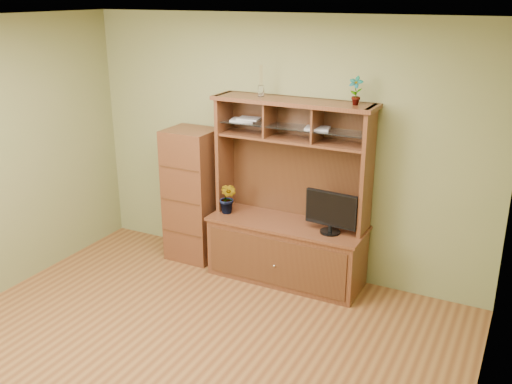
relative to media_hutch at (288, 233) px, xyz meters
The scene contains 8 objects.
room 1.93m from the media_hutch, 96.86° to the right, with size 4.54×4.04×2.74m.
media_hutch is the anchor object (origin of this frame).
monitor 0.61m from the media_hutch, ahead, with size 0.53×0.20×0.42m.
orchid_plant 0.73m from the media_hutch, behind, with size 0.19×0.15×0.34m, color #326021.
top_plant 1.63m from the media_hutch, ahead, with size 0.14×0.09×0.26m, color #306724.
reed_diffuser 1.54m from the media_hutch, 167.74° to the left, with size 0.06×0.06×0.31m.
magazines 1.16m from the media_hutch, 164.13° to the left, with size 1.09×0.24×0.04m.
side_cabinet 1.19m from the media_hutch, behind, with size 0.53×0.49×1.49m.
Camera 1 is at (2.38, -3.28, 2.90)m, focal length 40.00 mm.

